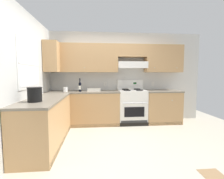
{
  "coord_description": "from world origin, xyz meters",
  "views": [
    {
      "loc": [
        -0.27,
        -3.26,
        1.37
      ],
      "look_at": [
        0.1,
        0.7,
        1.0
      ],
      "focal_mm": 26.76,
      "sensor_mm": 36.0,
      "label": 1
    }
  ],
  "objects_px": {
    "stove": "(132,106)",
    "bowl": "(94,90)",
    "wine_bottle": "(80,86)",
    "paper_towel_roll": "(65,89)",
    "bucket": "(35,94)"
  },
  "relations": [
    {
      "from": "stove",
      "to": "bowl",
      "type": "distance_m",
      "value": 1.14
    },
    {
      "from": "bucket",
      "to": "stove",
      "type": "bearing_deg",
      "value": 39.94
    },
    {
      "from": "stove",
      "to": "wine_bottle",
      "type": "bearing_deg",
      "value": -175.76
    },
    {
      "from": "wine_bottle",
      "to": "paper_towel_roll",
      "type": "height_order",
      "value": "wine_bottle"
    },
    {
      "from": "wine_bottle",
      "to": "bowl",
      "type": "height_order",
      "value": "wine_bottle"
    },
    {
      "from": "stove",
      "to": "bowl",
      "type": "xyz_separation_m",
      "value": [
        -1.05,
        0.03,
        0.46
      ]
    },
    {
      "from": "wine_bottle",
      "to": "bowl",
      "type": "bearing_deg",
      "value": 19.9
    },
    {
      "from": "bucket",
      "to": "paper_towel_roll",
      "type": "distance_m",
      "value": 1.61
    },
    {
      "from": "wine_bottle",
      "to": "paper_towel_roll",
      "type": "distance_m",
      "value": 0.39
    },
    {
      "from": "stove",
      "to": "bowl",
      "type": "height_order",
      "value": "stove"
    },
    {
      "from": "stove",
      "to": "paper_towel_roll",
      "type": "relative_size",
      "value": 10.41
    },
    {
      "from": "bowl",
      "to": "bucket",
      "type": "bearing_deg",
      "value": -119.24
    },
    {
      "from": "stove",
      "to": "wine_bottle",
      "type": "height_order",
      "value": "wine_bottle"
    },
    {
      "from": "stove",
      "to": "paper_towel_roll",
      "type": "xyz_separation_m",
      "value": [
        -1.8,
        -0.08,
        0.49
      ]
    },
    {
      "from": "stove",
      "to": "bucket",
      "type": "distance_m",
      "value": 2.67
    }
  ]
}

